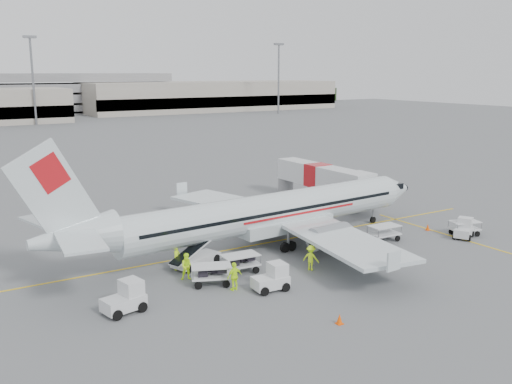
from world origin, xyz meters
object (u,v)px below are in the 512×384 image
jet_bridge (318,183)px  belt_loader (196,248)px  aircraft (272,187)px  tug_fore (464,228)px  tug_mid (270,277)px  tug_aft (123,297)px

jet_bridge → belt_loader: size_ratio=3.17×
aircraft → belt_loader: bearing=-174.0°
tug_fore → tug_mid: bearing=155.3°
aircraft → belt_loader: 8.12m
belt_loader → aircraft: bearing=-9.9°
jet_bridge → belt_loader: 22.79m
belt_loader → tug_mid: 6.93m
jet_bridge → tug_aft: 31.45m
aircraft → tug_fore: aircraft is taller
tug_mid → tug_aft: (-8.97, 1.55, 0.06)m
jet_bridge → tug_mid: bearing=-135.2°
aircraft → tug_fore: 16.46m
aircraft → tug_aft: aircraft is taller
tug_aft → belt_loader: bearing=23.8°
jet_bridge → tug_mid: size_ratio=6.89×
tug_mid → tug_fore: bearing=7.3°
tug_aft → jet_bridge: bearing=19.8°
tug_mid → aircraft: bearing=59.8°
aircraft → jet_bridge: 16.28m
aircraft → tug_aft: (-14.30, -6.39, -3.78)m
tug_mid → jet_bridge: bearing=49.3°
belt_loader → tug_aft: (-7.03, -5.09, -0.40)m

